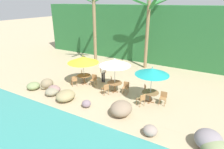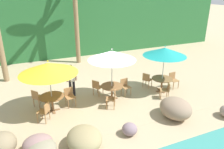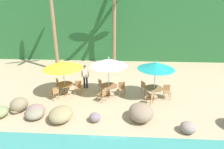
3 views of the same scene
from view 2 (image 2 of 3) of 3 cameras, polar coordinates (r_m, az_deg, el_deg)
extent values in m
plane|color=tan|center=(11.00, -0.02, -6.41)|extent=(120.00, 120.00, 0.00)
cube|color=tan|center=(11.00, -0.02, -6.39)|extent=(18.00, 5.20, 0.01)
cube|color=#286633|center=(18.44, -11.55, 14.50)|extent=(28.00, 2.40, 6.00)
ellipsoid|color=gray|center=(8.08, -18.96, -16.88)|extent=(1.01, 0.82, 0.60)
ellipsoid|color=#97885C|center=(7.88, -7.29, -16.36)|extent=(1.21, 1.41, 0.70)
ellipsoid|color=#887758|center=(8.37, -26.97, -15.98)|extent=(0.93, 0.98, 0.78)
ellipsoid|color=#8A745C|center=(9.73, 16.37, -8.50)|extent=(1.27, 1.45, 0.86)
ellipsoid|color=gray|center=(8.47, 4.66, -14.14)|extent=(0.58, 0.58, 0.47)
cylinder|color=silver|center=(9.86, -15.80, -3.74)|extent=(0.04, 0.04, 2.17)
cone|color=yellow|center=(9.49, -16.40, 1.63)|extent=(2.49, 2.49, 0.46)
sphere|color=yellow|center=(9.39, -16.59, 3.40)|extent=(0.07, 0.07, 0.07)
cube|color=brown|center=(10.35, -15.19, -9.10)|extent=(0.60, 0.12, 0.03)
cube|color=brown|center=(10.35, -15.19, -9.10)|extent=(0.12, 0.60, 0.03)
cylinder|color=brown|center=(10.18, -15.39, -7.38)|extent=(0.09, 0.09, 0.71)
cylinder|color=brown|center=(10.01, -15.59, -5.60)|extent=(1.10, 1.10, 0.03)
cylinder|color=#9E7042|center=(10.36, -9.55, -7.23)|extent=(0.04, 0.04, 0.45)
cylinder|color=#9E7042|center=(10.26, -11.41, -7.68)|extent=(0.04, 0.04, 0.45)
cylinder|color=#9E7042|center=(10.65, -10.27, -6.41)|extent=(0.04, 0.04, 0.45)
cylinder|color=#9E7042|center=(10.55, -12.09, -6.84)|extent=(0.04, 0.04, 0.45)
cube|color=#9E7042|center=(10.34, -10.92, -5.87)|extent=(0.47, 0.47, 0.03)
cube|color=#9E7042|center=(10.42, -11.39, -4.47)|extent=(0.42, 0.09, 0.42)
cylinder|color=#9E7042|center=(11.03, -18.51, -6.22)|extent=(0.04, 0.04, 0.45)
cylinder|color=#9E7042|center=(10.79, -17.22, -6.71)|extent=(0.04, 0.04, 0.45)
cylinder|color=#9E7042|center=(10.83, -19.89, -6.95)|extent=(0.04, 0.04, 0.45)
cylinder|color=#9E7042|center=(10.59, -18.61, -7.47)|extent=(0.04, 0.04, 0.45)
cube|color=#9E7042|center=(10.70, -18.71, -5.70)|extent=(0.59, 0.59, 0.03)
cube|color=#9E7042|center=(10.50, -19.63, -5.17)|extent=(0.28, 0.36, 0.42)
cylinder|color=#9E7042|center=(9.56, -19.01, -10.86)|extent=(0.04, 0.04, 0.45)
cylinder|color=#9E7042|center=(9.82, -17.98, -9.80)|extent=(0.04, 0.04, 0.45)
cylinder|color=#9E7042|center=(9.40, -17.09, -11.21)|extent=(0.04, 0.04, 0.45)
cylinder|color=#9E7042|center=(9.66, -16.10, -10.13)|extent=(0.04, 0.04, 0.45)
cube|color=#9E7042|center=(9.49, -17.71, -9.26)|extent=(0.58, 0.58, 0.03)
cube|color=#9E7042|center=(9.30, -16.76, -8.41)|extent=(0.27, 0.36, 0.42)
cylinder|color=silver|center=(10.45, -0.03, -0.70)|extent=(0.04, 0.04, 2.40)
cone|color=white|center=(10.09, -0.03, 5.07)|extent=(2.27, 2.27, 0.43)
sphere|color=white|center=(10.01, -0.03, 6.68)|extent=(0.07, 0.07, 0.07)
cube|color=brown|center=(10.96, -0.03, -6.43)|extent=(0.60, 0.12, 0.03)
cube|color=brown|center=(10.96, -0.03, -6.43)|extent=(0.12, 0.60, 0.03)
cylinder|color=brown|center=(10.80, -0.03, -4.77)|extent=(0.09, 0.09, 0.71)
cylinder|color=brown|center=(10.64, -0.03, -3.06)|extent=(1.10, 1.10, 0.03)
cylinder|color=#9E7042|center=(11.24, 4.97, -4.56)|extent=(0.04, 0.04, 0.45)
cylinder|color=#9E7042|center=(11.05, 3.45, -4.99)|extent=(0.04, 0.04, 0.45)
cylinder|color=#9E7042|center=(11.50, 3.93, -3.89)|extent=(0.04, 0.04, 0.45)
cylinder|color=#9E7042|center=(11.32, 2.44, -4.30)|extent=(0.04, 0.04, 0.45)
cube|color=#9E7042|center=(11.17, 3.73, -3.33)|extent=(0.47, 0.47, 0.03)
cube|color=#9E7042|center=(11.24, 3.18, -2.06)|extent=(0.42, 0.09, 0.42)
cylinder|color=#9E7042|center=(11.52, -3.86, -3.84)|extent=(0.04, 0.04, 0.45)
cylinder|color=#9E7042|center=(11.33, -2.40, -4.27)|extent=(0.04, 0.04, 0.45)
cylinder|color=#9E7042|center=(11.27, -4.94, -4.49)|extent=(0.04, 0.04, 0.45)
cylinder|color=#9E7042|center=(11.07, -3.46, -4.94)|extent=(0.04, 0.04, 0.45)
cube|color=#9E7042|center=(11.19, -3.69, -3.28)|extent=(0.58, 0.58, 0.03)
cube|color=#9E7042|center=(10.97, -4.33, -2.72)|extent=(0.26, 0.37, 0.42)
cylinder|color=#9E7042|center=(9.98, -1.51, -8.11)|extent=(0.04, 0.04, 0.45)
cylinder|color=#9E7042|center=(10.28, -1.31, -7.12)|extent=(0.04, 0.04, 0.45)
cylinder|color=#9E7042|center=(9.95, 0.55, -8.19)|extent=(0.04, 0.04, 0.45)
cylinder|color=#9E7042|center=(10.26, 0.69, -7.20)|extent=(0.04, 0.04, 0.45)
cube|color=#9E7042|center=(10.00, -0.40, -6.45)|extent=(0.57, 0.57, 0.03)
cube|color=#9E7042|center=(9.90, 0.75, -5.50)|extent=(0.23, 0.39, 0.42)
cylinder|color=silver|center=(11.65, 13.25, 0.87)|extent=(0.04, 0.04, 2.30)
cone|color=teal|center=(11.33, 13.71, 5.84)|extent=(2.21, 2.21, 0.42)
sphere|color=teal|center=(11.26, 13.83, 7.24)|extent=(0.07, 0.07, 0.07)
cube|color=brown|center=(12.10, 12.79, -4.17)|extent=(0.60, 0.12, 0.03)
cube|color=brown|center=(12.10, 12.79, -4.17)|extent=(0.12, 0.60, 0.03)
cylinder|color=brown|center=(11.95, 12.93, -2.64)|extent=(0.09, 0.09, 0.71)
cylinder|color=brown|center=(11.81, 13.08, -1.07)|extent=(1.10, 1.10, 0.03)
cylinder|color=#9E7042|center=(12.53, 17.07, -2.63)|extent=(0.04, 0.04, 0.45)
cylinder|color=#9E7042|center=(12.30, 15.84, -2.95)|extent=(0.04, 0.04, 0.45)
cylinder|color=#9E7042|center=(12.76, 15.99, -2.05)|extent=(0.04, 0.04, 0.45)
cylinder|color=#9E7042|center=(12.54, 14.77, -2.35)|extent=(0.04, 0.04, 0.45)
cube|color=#9E7042|center=(12.44, 16.03, -1.48)|extent=(0.44, 0.44, 0.03)
cube|color=#9E7042|center=(12.50, 15.52, -0.34)|extent=(0.42, 0.06, 0.42)
cylinder|color=#9E7042|center=(12.54, 8.91, -1.87)|extent=(0.04, 0.04, 0.45)
cylinder|color=#9E7042|center=(12.40, 10.37, -2.25)|extent=(0.04, 0.04, 0.45)
cylinder|color=#9E7042|center=(12.24, 8.14, -2.41)|extent=(0.04, 0.04, 0.45)
cylinder|color=#9E7042|center=(12.10, 9.63, -2.81)|extent=(0.04, 0.04, 0.45)
cube|color=#9E7042|center=(12.22, 9.33, -1.30)|extent=(0.58, 0.58, 0.03)
cube|color=#9E7042|center=(11.98, 8.95, -0.75)|extent=(0.25, 0.38, 0.42)
cylinder|color=#9E7042|center=(11.06, 12.72, -5.50)|extent=(0.04, 0.04, 0.45)
cylinder|color=#9E7042|center=(11.38, 12.47, -4.68)|extent=(0.04, 0.04, 0.45)
cylinder|color=#9E7042|center=(11.13, 14.55, -5.51)|extent=(0.04, 0.04, 0.45)
cylinder|color=#9E7042|center=(11.44, 14.24, -4.70)|extent=(0.04, 0.04, 0.45)
cube|color=#9E7042|center=(11.15, 13.60, -3.99)|extent=(0.57, 0.57, 0.03)
cube|color=#9E7042|center=(11.10, 14.71, -3.09)|extent=(0.22, 0.39, 0.42)
cylinder|color=olive|center=(15.84, -9.41, 14.34)|extent=(0.32, 0.32, 6.45)
cylinder|color=#232328|center=(11.25, -10.87, -3.70)|extent=(0.13, 0.13, 0.86)
cylinder|color=#232328|center=(11.28, -9.98, -3.56)|extent=(0.13, 0.13, 0.86)
cube|color=silver|center=(10.98, -10.68, -0.23)|extent=(0.27, 0.38, 0.58)
cylinder|color=tan|center=(10.96, -11.77, -0.65)|extent=(0.08, 0.08, 0.50)
cylinder|color=tan|center=(11.05, -9.55, -0.31)|extent=(0.08, 0.08, 0.50)
sphere|color=tan|center=(10.84, -10.83, 1.78)|extent=(0.21, 0.21, 0.21)
sphere|color=black|center=(10.82, -10.84, 2.03)|extent=(0.18, 0.18, 0.18)
camera|label=1|loc=(10.47, 83.82, 9.82)|focal=30.62mm
camera|label=3|loc=(5.23, 94.40, 5.26)|focal=30.63mm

